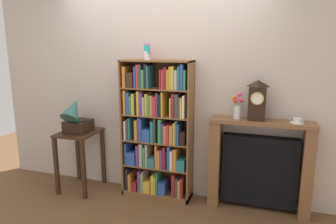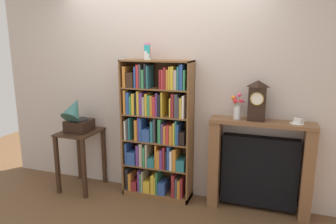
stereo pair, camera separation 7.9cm
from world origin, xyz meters
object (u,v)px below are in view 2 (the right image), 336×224
Objects in this scene: bookshelf at (157,133)px; gramophone at (76,117)px; cup_stack at (147,52)px; fireplace_mantel at (259,167)px; flower_vase at (237,108)px; mantel_clock at (257,101)px; teacup_with_saucer at (297,121)px; side_table_left at (81,147)px.

gramophone is at bearing -170.62° from bookshelf.
gramophone is at bearing -170.44° from cup_stack.
bookshelf is 1.24m from fireplace_mantel.
mantel_clock is at bearing 1.08° from flower_vase.
teacup_with_saucer is at bearing 0.30° from mantel_clock.
cup_stack is at bearing -172.14° from bookshelf.
teacup_with_saucer reaches higher than side_table_left.
bookshelf is at bearing -177.91° from fireplace_mantel.
fireplace_mantel reaches higher than side_table_left.
mantel_clock is at bearing 3.70° from side_table_left.
teacup_with_saucer is at bearing 3.16° from side_table_left.
bookshelf is 3.84× the size of mantel_clock.
cup_stack is 0.24× the size of side_table_left.
fireplace_mantel is 0.76m from mantel_clock.
flower_vase reaches higher than teacup_with_saucer.
mantel_clock is at bearing -159.96° from fireplace_mantel.
bookshelf is at bearing 9.38° from gramophone.
fireplace_mantel is 3.82× the size of flower_vase.
cup_stack is 1.20m from flower_vase.
side_table_left is 2.61m from teacup_with_saucer.
flower_vase reaches higher than side_table_left.
mantel_clock reaches higher than gramophone.
cup_stack reaches higher than fireplace_mantel.
flower_vase is at bearing 1.69° from cup_stack.
bookshelf is 3.46× the size of gramophone.
side_table_left is at bearing -175.79° from fireplace_mantel.
side_table_left is at bearing -176.02° from flower_vase.
flower_vase is at bearing 5.37° from gramophone.
side_table_left is at bearing -173.27° from bookshelf.
side_table_left is at bearing -173.39° from cup_stack.
mantel_clock is (1.14, 0.02, 0.46)m from bookshelf.
flower_vase is 0.62m from teacup_with_saucer.
fireplace_mantel is 2.54× the size of mantel_clock.
fireplace_mantel is 7.79× the size of teacup_with_saucer.
bookshelf is 8.97× the size of cup_stack.
flower_vase is at bearing -178.92° from mantel_clock.
teacup_with_saucer is (0.35, -0.02, 0.56)m from fireplace_mantel.
fireplace_mantel is 0.66m from teacup_with_saucer.
cup_stack reaches higher than teacup_with_saucer.
flower_vase is (0.94, 0.02, 0.37)m from bookshelf.
teacup_with_saucer is at bearing 1.27° from cup_stack.
flower_vase is (-0.20, -0.00, -0.10)m from mantel_clock.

